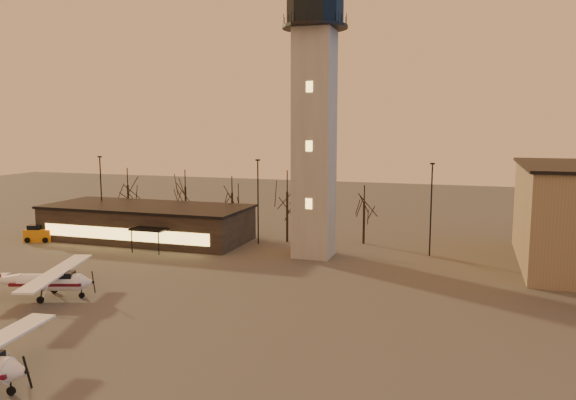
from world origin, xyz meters
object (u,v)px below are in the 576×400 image
Objects in this scene: control_tower at (315,104)px; cessna_rear at (53,285)px; service_cart at (39,235)px; terminal at (147,222)px.

cessna_rear is (-16.36, -21.19, -15.20)m from control_tower.
service_cart is (-17.70, 18.18, -0.34)m from cessna_rear.
control_tower is 2.75× the size of cessna_rear.
service_cart is (-12.07, -5.00, -1.37)m from terminal.
cessna_rear is at bearing -76.34° from terminal.
control_tower is at bearing 34.30° from cessna_rear.
control_tower is at bearing -12.55° from service_cart.
control_tower is at bearing -5.15° from terminal.
terminal is 7.00× the size of service_cart.
cessna_rear is 3.26× the size of service_cart.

